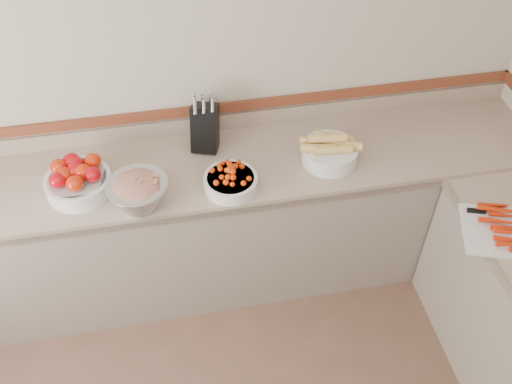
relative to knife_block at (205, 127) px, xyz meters
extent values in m
plane|color=#BEB19C|center=(-0.16, 0.15, 0.26)|extent=(4.00, 0.00, 4.00)
cube|color=gray|center=(-0.16, -0.18, -0.16)|extent=(4.00, 0.65, 0.04)
cube|color=gray|center=(-0.16, -0.18, -0.61)|extent=(4.00, 0.63, 0.86)
cube|color=#7B6753|center=(-0.16, -0.49, -0.16)|extent=(4.00, 0.02, 0.04)
cube|color=gray|center=(-0.16, 0.14, -0.09)|extent=(4.00, 0.02, 0.10)
cube|color=brown|center=(-0.16, 0.14, 0.01)|extent=(4.00, 0.02, 0.06)
cube|color=black|center=(0.00, 0.00, -0.01)|extent=(0.19, 0.21, 0.28)
cylinder|color=silver|center=(-0.05, -0.03, 0.16)|extent=(0.03, 0.04, 0.07)
cylinder|color=silver|center=(0.00, -0.03, 0.16)|extent=(0.03, 0.04, 0.07)
cylinder|color=silver|center=(0.05, -0.03, 0.16)|extent=(0.03, 0.04, 0.07)
cylinder|color=silver|center=(-0.05, 0.00, 0.16)|extent=(0.03, 0.04, 0.07)
cylinder|color=silver|center=(0.00, 0.00, 0.16)|extent=(0.03, 0.04, 0.07)
cylinder|color=silver|center=(0.05, 0.00, 0.16)|extent=(0.03, 0.04, 0.07)
cylinder|color=silver|center=(-0.05, 0.03, 0.16)|extent=(0.03, 0.04, 0.07)
cylinder|color=silver|center=(0.00, 0.03, 0.16)|extent=(0.03, 0.04, 0.07)
cylinder|color=silver|center=(0.05, 0.03, 0.16)|extent=(0.03, 0.04, 0.07)
cylinder|color=silver|center=(-0.68, -0.22, -0.09)|extent=(0.34, 0.34, 0.09)
torus|color=silver|center=(-0.68, -0.22, -0.06)|extent=(0.34, 0.34, 0.01)
cylinder|color=white|center=(-0.68, -0.22, -0.06)|extent=(0.30, 0.30, 0.01)
ellipsoid|color=#B2070E|center=(-0.76, -0.27, -0.01)|extent=(0.09, 0.09, 0.08)
ellipsoid|color=red|center=(-0.68, -0.31, -0.01)|extent=(0.09, 0.09, 0.08)
ellipsoid|color=#B2070E|center=(-0.60, -0.26, -0.01)|extent=(0.09, 0.09, 0.08)
ellipsoid|color=red|center=(-0.76, -0.17, -0.01)|extent=(0.09, 0.09, 0.08)
ellipsoid|color=#B2070E|center=(-0.68, -0.21, -0.01)|extent=(0.09, 0.09, 0.08)
ellipsoid|color=red|center=(-0.60, -0.16, -0.01)|extent=(0.09, 0.09, 0.08)
ellipsoid|color=#B2070E|center=(-0.70, -0.13, -0.01)|extent=(0.09, 0.09, 0.08)
ellipsoid|color=red|center=(-0.64, -0.23, -0.01)|extent=(0.09, 0.09, 0.08)
ellipsoid|color=#B2070E|center=(-0.68, -0.17, -0.01)|extent=(0.09, 0.09, 0.08)
ellipsoid|color=red|center=(-0.74, -0.23, -0.01)|extent=(0.09, 0.09, 0.08)
cylinder|color=silver|center=(0.08, -0.35, -0.10)|extent=(0.28, 0.28, 0.07)
torus|color=silver|center=(0.08, -0.35, -0.07)|extent=(0.28, 0.28, 0.01)
cylinder|color=white|center=(0.08, -0.35, -0.07)|extent=(0.24, 0.24, 0.01)
sphere|color=red|center=(0.08, -0.36, 0.00)|extent=(0.03, 0.03, 0.03)
sphere|color=red|center=(0.14, -0.42, -0.04)|extent=(0.03, 0.03, 0.03)
sphere|color=red|center=(0.11, -0.39, -0.03)|extent=(0.03, 0.03, 0.03)
sphere|color=red|center=(0.06, -0.40, -0.02)|extent=(0.03, 0.03, 0.03)
sphere|color=red|center=(0.09, -0.39, -0.02)|extent=(0.03, 0.03, 0.03)
sphere|color=red|center=(0.09, -0.35, -0.02)|extent=(0.03, 0.03, 0.03)
sphere|color=red|center=(0.08, -0.34, -0.01)|extent=(0.03, 0.03, 0.03)
sphere|color=red|center=(0.15, -0.39, -0.04)|extent=(0.03, 0.03, 0.03)
sphere|color=red|center=(0.08, -0.43, -0.04)|extent=(0.03, 0.03, 0.03)
sphere|color=red|center=(0.15, -0.32, -0.04)|extent=(0.03, 0.03, 0.03)
sphere|color=red|center=(0.12, -0.41, -0.04)|extent=(0.03, 0.03, 0.03)
sphere|color=red|center=(0.01, -0.29, -0.04)|extent=(0.03, 0.03, 0.03)
sphere|color=red|center=(0.09, -0.30, -0.03)|extent=(0.03, 0.03, 0.03)
sphere|color=red|center=(0.10, -0.31, -0.02)|extent=(0.03, 0.03, 0.03)
sphere|color=red|center=(0.09, -0.36, -0.01)|extent=(0.03, 0.03, 0.03)
sphere|color=red|center=(0.13, -0.38, -0.03)|extent=(0.03, 0.03, 0.03)
sphere|color=red|center=(0.17, -0.40, -0.05)|extent=(0.03, 0.03, 0.03)
sphere|color=red|center=(0.07, -0.33, -0.02)|extent=(0.03, 0.03, 0.03)
sphere|color=red|center=(0.02, -0.29, -0.04)|extent=(0.03, 0.03, 0.03)
sphere|color=red|center=(0.14, -0.38, -0.04)|extent=(0.03, 0.03, 0.03)
sphere|color=red|center=(0.04, -0.28, -0.04)|extent=(0.03, 0.03, 0.03)
sphere|color=red|center=(0.12, -0.29, -0.04)|extent=(0.03, 0.03, 0.03)
sphere|color=red|center=(0.05, -0.37, -0.03)|extent=(0.03, 0.03, 0.03)
sphere|color=red|center=(0.16, -0.37, -0.04)|extent=(0.03, 0.03, 0.03)
sphere|color=red|center=(0.04, -0.37, -0.03)|extent=(0.03, 0.03, 0.03)
sphere|color=red|center=(0.05, -0.31, -0.03)|extent=(0.03, 0.03, 0.03)
sphere|color=red|center=(0.06, -0.32, -0.03)|extent=(0.03, 0.03, 0.03)
sphere|color=red|center=(0.10, -0.33, -0.03)|extent=(0.03, 0.03, 0.03)
sphere|color=red|center=(0.10, -0.35, -0.02)|extent=(0.03, 0.03, 0.03)
sphere|color=red|center=(0.10, -0.43, -0.04)|extent=(0.03, 0.03, 0.03)
sphere|color=red|center=(0.18, -0.36, -0.04)|extent=(0.03, 0.03, 0.03)
sphere|color=red|center=(0.00, -0.36, -0.04)|extent=(0.03, 0.03, 0.03)
sphere|color=red|center=(0.00, -0.30, -0.04)|extent=(0.03, 0.03, 0.03)
cylinder|color=silver|center=(0.64, -0.24, -0.09)|extent=(0.30, 0.30, 0.09)
torus|color=silver|center=(0.64, -0.24, -0.05)|extent=(0.30, 0.30, 0.01)
cylinder|color=tan|center=(0.57, -0.26, -0.03)|extent=(0.21, 0.09, 0.05)
cylinder|color=tan|center=(0.64, -0.28, -0.03)|extent=(0.20, 0.07, 0.05)
cylinder|color=tan|center=(0.70, -0.25, -0.03)|extent=(0.20, 0.12, 0.05)
cylinder|color=tan|center=(0.58, -0.20, -0.03)|extent=(0.21, 0.08, 0.05)
cylinder|color=tan|center=(0.67, -0.19, -0.03)|extent=(0.20, 0.13, 0.05)
cylinder|color=tan|center=(0.62, -0.24, 0.02)|extent=(0.21, 0.07, 0.05)
cylinder|color=#B2B2BA|center=(-0.38, -0.38, -0.07)|extent=(0.31, 0.31, 0.14)
torus|color=#B2B2BA|center=(-0.38, -0.38, 0.00)|extent=(0.31, 0.31, 0.01)
ellipsoid|color=#A6134B|center=(-0.38, -0.38, -0.01)|extent=(0.25, 0.25, 0.08)
cube|color=#A6134B|center=(-0.36, -0.39, 0.03)|extent=(0.03, 0.03, 0.02)
cube|color=#93AB53|center=(-0.40, -0.36, 0.01)|extent=(0.03, 0.03, 0.02)
cube|color=#A6134B|center=(-0.44, -0.30, 0.01)|extent=(0.02, 0.02, 0.02)
cube|color=#93AB53|center=(-0.39, -0.37, 0.01)|extent=(0.03, 0.03, 0.02)
cube|color=#A6134B|center=(-0.28, -0.36, 0.02)|extent=(0.03, 0.03, 0.02)
cube|color=#93AB53|center=(-0.39, -0.31, 0.00)|extent=(0.03, 0.03, 0.02)
cube|color=#A6134B|center=(-0.39, -0.37, 0.02)|extent=(0.03, 0.03, 0.02)
cube|color=#93AB53|center=(-0.45, -0.35, 0.01)|extent=(0.03, 0.03, 0.02)
cube|color=#A6134B|center=(-0.29, -0.41, 0.03)|extent=(0.03, 0.03, 0.02)
cube|color=#93AB53|center=(-0.34, -0.47, 0.00)|extent=(0.02, 0.02, 0.02)
cube|color=#A6134B|center=(-0.31, -0.39, 0.03)|extent=(0.03, 0.03, 0.02)
cube|color=#93AB53|center=(-0.30, -0.40, 0.01)|extent=(0.03, 0.03, 0.02)
cube|color=#A6134B|center=(-0.37, -0.41, 0.01)|extent=(0.03, 0.03, 0.02)
cube|color=#93AB53|center=(-0.29, -0.35, 0.01)|extent=(0.03, 0.03, 0.02)
cube|color=silver|center=(1.33, -0.90, -0.13)|extent=(0.50, 0.44, 0.01)
cone|color=red|center=(1.33, -0.91, -0.11)|extent=(0.16, 0.08, 0.03)
cone|color=red|center=(1.33, -0.89, -0.11)|extent=(0.16, 0.08, 0.03)
cone|color=red|center=(1.33, -0.86, -0.09)|extent=(0.16, 0.08, 0.03)
cone|color=red|center=(1.33, -0.84, -0.11)|extent=(0.16, 0.08, 0.03)
cone|color=red|center=(1.33, -0.81, -0.11)|extent=(0.16, 0.08, 0.03)
cone|color=red|center=(1.33, -0.79, -0.09)|extent=(0.16, 0.08, 0.03)
cone|color=red|center=(1.33, -0.76, -0.11)|extent=(0.16, 0.08, 0.03)
cone|color=red|center=(1.33, -0.74, -0.11)|extent=(0.16, 0.08, 0.03)
cube|color=silver|center=(1.37, -0.76, -0.12)|extent=(0.17, 0.09, 0.00)
cube|color=black|center=(1.24, -0.76, -0.12)|extent=(0.09, 0.05, 0.02)
camera|label=1|loc=(-0.18, -2.43, 1.93)|focal=40.00mm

